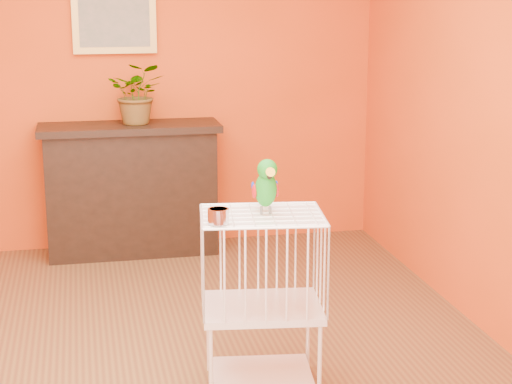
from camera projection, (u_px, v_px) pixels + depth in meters
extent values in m
plane|color=brown|center=(145.00, 363.00, 4.64)|extent=(4.50, 4.50, 0.00)
plane|color=#E64D15|center=(116.00, 80.00, 6.48)|extent=(4.00, 0.00, 4.00)
plane|color=#E64D15|center=(200.00, 262.00, 2.19)|extent=(4.00, 0.00, 4.00)
plane|color=#E64D15|center=(501.00, 114.00, 4.73)|extent=(0.00, 4.50, 4.50)
cube|color=black|center=(132.00, 193.00, 6.47)|extent=(1.26, 0.42, 0.94)
cube|color=black|center=(129.00, 128.00, 6.35)|extent=(1.34, 0.48, 0.05)
cube|color=black|center=(133.00, 198.00, 6.29)|extent=(0.88, 0.02, 0.47)
cube|color=maroon|center=(97.00, 209.00, 6.39)|extent=(0.05, 0.19, 0.29)
cube|color=#294D26|center=(109.00, 209.00, 6.41)|extent=(0.05, 0.19, 0.29)
cube|color=maroon|center=(121.00, 208.00, 6.42)|extent=(0.05, 0.19, 0.29)
cube|color=#294D26|center=(135.00, 208.00, 6.45)|extent=(0.05, 0.19, 0.29)
cube|color=maroon|center=(149.00, 207.00, 6.47)|extent=(0.05, 0.19, 0.29)
imported|color=#26722D|center=(138.00, 101.00, 6.29)|extent=(0.49, 0.52, 0.35)
cube|color=gold|center=(114.00, 20.00, 6.34)|extent=(0.62, 0.03, 0.50)
cube|color=gray|center=(114.00, 20.00, 6.33)|extent=(0.52, 0.01, 0.40)
cube|color=white|center=(262.00, 373.00, 4.36)|extent=(0.54, 0.44, 0.02)
cube|color=white|center=(262.00, 308.00, 4.27)|extent=(0.64, 0.52, 0.04)
cube|color=white|center=(262.00, 215.00, 4.16)|extent=(0.64, 0.52, 0.01)
cylinder|color=white|center=(211.00, 368.00, 4.11)|extent=(0.02, 0.02, 0.41)
cylinder|color=white|center=(320.00, 364.00, 4.15)|extent=(0.02, 0.02, 0.41)
cylinder|color=white|center=(209.00, 335.00, 4.50)|extent=(0.02, 0.02, 0.41)
cylinder|color=white|center=(308.00, 331.00, 4.54)|extent=(0.02, 0.02, 0.41)
cylinder|color=silver|center=(218.00, 216.00, 3.97)|extent=(0.10, 0.10, 0.07)
cylinder|color=#59544C|center=(261.00, 210.00, 4.17)|extent=(0.01, 0.01, 0.04)
cylinder|color=#59544C|center=(270.00, 210.00, 4.18)|extent=(0.01, 0.01, 0.04)
ellipsoid|color=#0C9721|center=(266.00, 189.00, 4.15)|extent=(0.11, 0.15, 0.20)
ellipsoid|color=#0C9721|center=(267.00, 169.00, 4.09)|extent=(0.10, 0.10, 0.10)
cone|color=orange|center=(269.00, 173.00, 4.05)|extent=(0.05, 0.06, 0.06)
cone|color=black|center=(269.00, 177.00, 4.07)|extent=(0.02, 0.02, 0.03)
sphere|color=black|center=(261.00, 168.00, 4.07)|extent=(0.01, 0.01, 0.01)
sphere|color=black|center=(275.00, 167.00, 4.08)|extent=(0.01, 0.01, 0.01)
ellipsoid|color=#A50C0C|center=(254.00, 191.00, 4.15)|extent=(0.02, 0.06, 0.07)
ellipsoid|color=navy|center=(276.00, 190.00, 4.17)|extent=(0.02, 0.06, 0.07)
cone|color=#0C9721|center=(263.00, 199.00, 4.23)|extent=(0.06, 0.14, 0.11)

